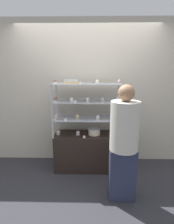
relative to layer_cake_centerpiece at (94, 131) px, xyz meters
The scene contains 28 objects.
ground_plane 0.71m from the layer_cake_centerpiece, behind, with size 20.00×20.00×0.00m, color #2D2D33.
back_wall 0.72m from the layer_cake_centerpiece, 107.77° to the left, with size 8.00×0.05×2.60m.
display_base 0.40m from the layer_cake_centerpiece, behind, with size 1.11×0.44×0.65m.
display_riser_lower 0.25m from the layer_cake_centerpiece, behind, with size 1.11×0.44×0.29m.
display_riser_middle 0.52m from the layer_cake_centerpiece, behind, with size 1.11×0.44×0.29m.
display_riser_upper 0.80m from the layer_cake_centerpiece, behind, with size 1.11×0.44×0.29m.
layer_cake_centerpiece is the anchor object (origin of this frame).
sheet_cake_frosted 0.92m from the layer_cake_centerpiece, behind, with size 0.22×0.14×0.06m.
cupcake_0 0.61m from the layer_cake_centerpiece, behind, with size 0.06×0.06×0.08m.
cupcake_1 0.28m from the layer_cake_centerpiece, behind, with size 0.06×0.06×0.08m.
cupcake_2 0.37m from the layer_cake_centerpiece, ahead, with size 0.06×0.06×0.08m.
price_tag_0 0.24m from the layer_cake_centerpiece, 133.01° to the right, with size 0.04×0.00×0.04m.
cupcake_3 0.69m from the layer_cake_centerpiece, behind, with size 0.06×0.06×0.07m.
cupcake_4 0.39m from the layer_cake_centerpiece, behind, with size 0.06×0.06×0.07m.
cupcake_5 0.29m from the layer_cake_centerpiece, 54.49° to the right, with size 0.06×0.06×0.07m.
cupcake_6 0.46m from the layer_cake_centerpiece, ahead, with size 0.06×0.06×0.07m.
price_tag_1 0.56m from the layer_cake_centerpiece, 158.90° to the right, with size 0.04×0.00×0.04m.
cupcake_7 0.84m from the layer_cake_centerpiece, behind, with size 0.06×0.06×0.07m.
cupcake_8 0.67m from the layer_cake_centerpiece, 167.60° to the right, with size 0.06×0.06×0.07m.
cupcake_9 0.57m from the layer_cake_centerpiece, 152.34° to the right, with size 0.06×0.06×0.07m.
cupcake_10 0.58m from the layer_cake_centerpiece, 35.21° to the right, with size 0.06×0.06×0.07m.
cupcake_11 0.67m from the layer_cake_centerpiece, ahead, with size 0.06×0.06×0.07m.
price_tag_2 0.65m from the layer_cake_centerpiece, 149.70° to the right, with size 0.04×0.00×0.04m.
cupcake_12 1.06m from the layer_cake_centerpiece, behind, with size 0.05×0.05×0.07m.
cupcake_13 0.85m from the layer_cake_centerpiece, 64.83° to the right, with size 0.05×0.05×0.07m.
cupcake_14 0.93m from the layer_cake_centerpiece, 11.97° to the right, with size 0.05×0.05×0.07m.
price_tag_3 0.88m from the layer_cake_centerpiece, 140.47° to the right, with size 0.04×0.00×0.04m.
customer_figure 0.83m from the layer_cake_centerpiece, 63.75° to the right, with size 0.36×0.36×1.55m.
Camera 1 is at (0.06, -2.85, 1.71)m, focal length 28.00 mm.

